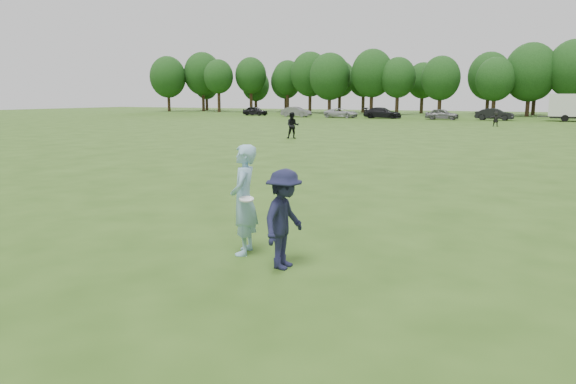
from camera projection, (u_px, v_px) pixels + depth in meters
name	position (u px, v px, depth m)	size (l,w,h in m)	color
ground	(227.00, 249.00, 10.05)	(200.00, 200.00, 0.00)	#2C4B15
thrower	(244.00, 200.00, 9.60)	(0.76, 0.50, 2.08)	#8DBDDA
defender	(284.00, 219.00, 8.81)	(1.12, 0.65, 1.74)	#191B38
player_far_a	(293.00, 126.00, 35.89)	(0.89, 0.69, 1.83)	black
player_far_d	(496.00, 119.00, 50.46)	(1.42, 0.45, 1.53)	#252525
car_a	(255.00, 111.00, 78.68)	(1.62, 4.02, 1.37)	black
car_b	(296.00, 112.00, 73.30)	(1.51, 4.33, 1.43)	slate
car_c	(341.00, 113.00, 70.46)	(2.16, 4.68, 1.30)	#B9B9BE
car_d	(382.00, 113.00, 68.47)	(2.04, 5.01, 1.46)	black
car_e	(442.00, 114.00, 64.59)	(1.64, 4.09, 1.39)	slate
car_f	(495.00, 114.00, 63.04)	(1.54, 4.43, 1.46)	black
disc_in_play	(247.00, 199.00, 9.31)	(0.32, 0.33, 0.09)	white
treeline	(531.00, 73.00, 75.28)	(130.35, 18.39, 11.74)	#332114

